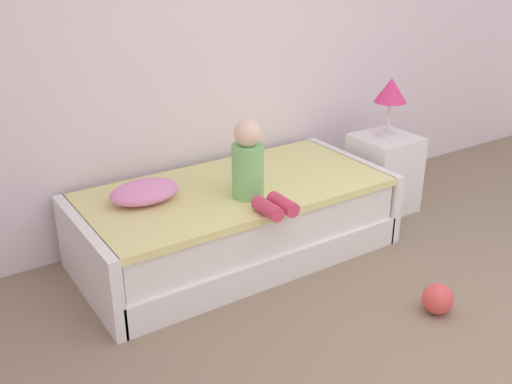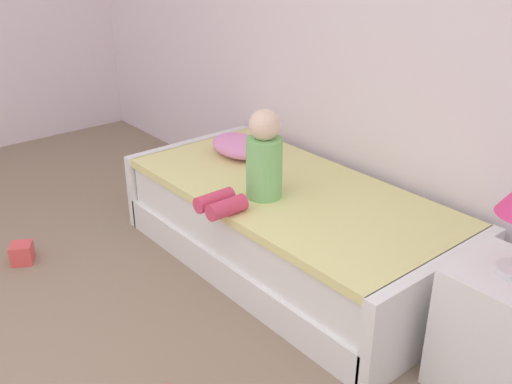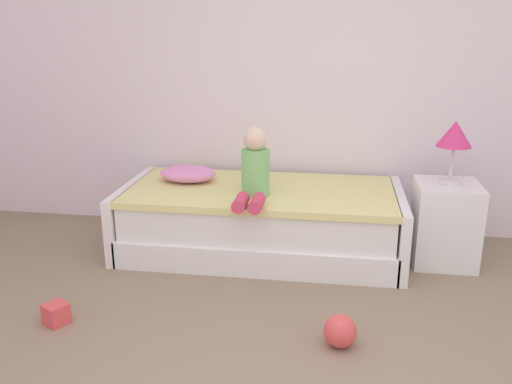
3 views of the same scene
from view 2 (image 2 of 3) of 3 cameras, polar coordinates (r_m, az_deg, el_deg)
The scene contains 6 objects.
wall_rear at distance 3.28m, azimuth 16.57°, elevation 16.27°, with size 7.20×0.10×2.90m, color white.
bed at distance 3.46m, azimuth 3.19°, elevation -3.44°, with size 2.11×1.00×0.50m.
nightstand at distance 2.76m, azimuth 22.85°, elevation -12.61°, with size 0.44×0.44×0.60m, color white.
child_figure at distance 3.14m, azimuth 0.14°, elevation 2.75°, with size 0.20×0.51×0.50m.
pillow at distance 3.80m, azimuth -1.63°, elevation 4.54°, with size 0.44×0.30×0.13m, color #EA8CC6.
toy_block at distance 3.83m, azimuth -21.98°, elevation -5.59°, with size 0.12×0.12×0.12m, color #E54C4C.
Camera 2 is at (1.83, -0.09, 1.90)m, focal length 40.76 mm.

